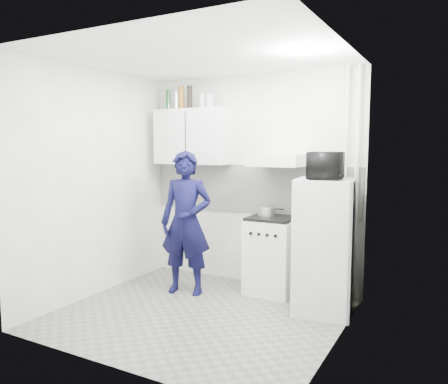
% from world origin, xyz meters
% --- Properties ---
extents(floor, '(2.80, 2.80, 0.00)m').
position_xyz_m(floor, '(0.00, 0.00, 0.00)').
color(floor, slate).
rests_on(floor, ground).
extents(ceiling, '(2.80, 2.80, 0.00)m').
position_xyz_m(ceiling, '(0.00, 0.00, 2.60)').
color(ceiling, white).
rests_on(ceiling, wall_back).
extents(wall_back, '(2.80, 0.00, 2.80)m').
position_xyz_m(wall_back, '(0.00, 1.25, 1.30)').
color(wall_back, white).
rests_on(wall_back, floor).
extents(wall_left, '(0.00, 2.60, 2.60)m').
position_xyz_m(wall_left, '(-1.40, 0.00, 1.30)').
color(wall_left, white).
rests_on(wall_left, floor).
extents(wall_right, '(0.00, 2.60, 2.60)m').
position_xyz_m(wall_right, '(1.40, 0.00, 1.30)').
color(wall_right, white).
rests_on(wall_right, floor).
extents(person, '(0.69, 0.53, 1.68)m').
position_xyz_m(person, '(-0.49, 0.51, 0.84)').
color(person, black).
rests_on(person, floor).
extents(stove, '(0.55, 0.55, 0.88)m').
position_xyz_m(stove, '(0.39, 1.00, 0.44)').
color(stove, white).
rests_on(stove, floor).
extents(fridge, '(0.66, 0.66, 1.40)m').
position_xyz_m(fridge, '(1.10, 0.67, 0.70)').
color(fridge, white).
rests_on(fridge, floor).
extents(stove_top, '(0.53, 0.53, 0.03)m').
position_xyz_m(stove_top, '(0.39, 1.00, 0.89)').
color(stove_top, black).
rests_on(stove_top, stove).
extents(saucepan, '(0.20, 0.20, 0.11)m').
position_xyz_m(saucepan, '(0.31, 1.02, 0.97)').
color(saucepan, silver).
rests_on(saucepan, stove_top).
extents(microwave, '(0.54, 0.41, 0.27)m').
position_xyz_m(microwave, '(1.10, 0.67, 1.54)').
color(microwave, black).
rests_on(microwave, fridge).
extents(bottle_a, '(0.06, 0.06, 0.26)m').
position_xyz_m(bottle_a, '(-1.13, 1.07, 2.33)').
color(bottle_a, '#144C1E').
rests_on(bottle_a, upper_cabinet).
extents(bottle_b, '(0.06, 0.06, 0.24)m').
position_xyz_m(bottle_b, '(-1.01, 1.07, 2.32)').
color(bottle_b, silver).
rests_on(bottle_b, upper_cabinet).
extents(bottle_c, '(0.07, 0.07, 0.30)m').
position_xyz_m(bottle_c, '(-0.92, 1.07, 2.35)').
color(bottle_c, brown).
rests_on(bottle_c, upper_cabinet).
extents(bottle_d, '(0.07, 0.07, 0.29)m').
position_xyz_m(bottle_d, '(-0.80, 1.07, 2.35)').
color(bottle_d, black).
rests_on(bottle_d, upper_cabinet).
extents(canister_a, '(0.07, 0.07, 0.17)m').
position_xyz_m(canister_a, '(-0.61, 1.07, 2.29)').
color(canister_a, '#B2B7BC').
rests_on(canister_a, upper_cabinet).
extents(canister_b, '(0.09, 0.09, 0.17)m').
position_xyz_m(canister_b, '(-0.49, 1.07, 2.29)').
color(canister_b, '#B2B7BC').
rests_on(canister_b, upper_cabinet).
extents(upper_cabinet, '(1.00, 0.35, 0.70)m').
position_xyz_m(upper_cabinet, '(-0.75, 1.07, 1.85)').
color(upper_cabinet, white).
rests_on(upper_cabinet, wall_back).
extents(range_hood, '(0.60, 0.50, 0.14)m').
position_xyz_m(range_hood, '(0.45, 1.00, 1.57)').
color(range_hood, white).
rests_on(range_hood, wall_back).
extents(backsplash, '(2.74, 0.03, 0.60)m').
position_xyz_m(backsplash, '(0.00, 1.24, 1.20)').
color(backsplash, white).
rests_on(backsplash, wall_back).
extents(pipe_a, '(0.05, 0.05, 2.60)m').
position_xyz_m(pipe_a, '(1.30, 1.17, 1.30)').
color(pipe_a, white).
rests_on(pipe_a, floor).
extents(pipe_b, '(0.04, 0.04, 2.60)m').
position_xyz_m(pipe_b, '(1.18, 1.17, 1.30)').
color(pipe_b, white).
rests_on(pipe_b, floor).
extents(ceiling_spot_fixture, '(0.10, 0.10, 0.02)m').
position_xyz_m(ceiling_spot_fixture, '(1.00, 0.20, 2.57)').
color(ceiling_spot_fixture, white).
rests_on(ceiling_spot_fixture, ceiling).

